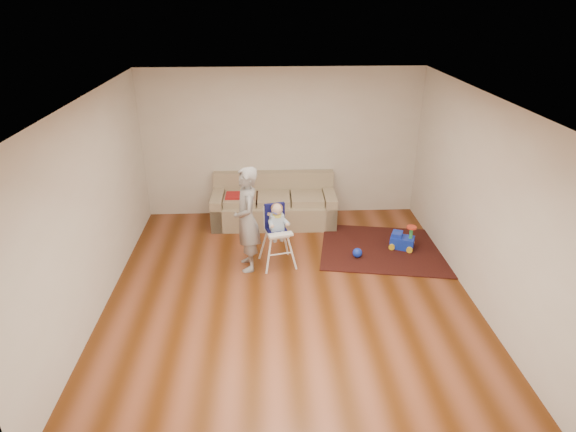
{
  "coord_description": "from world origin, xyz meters",
  "views": [
    {
      "loc": [
        -0.3,
        -5.68,
        3.83
      ],
      "look_at": [
        0.0,
        0.4,
        1.0
      ],
      "focal_mm": 30.0,
      "sensor_mm": 36.0,
      "label": 1
    }
  ],
  "objects_px": {
    "toy_ball": "(357,253)",
    "adult": "(247,220)",
    "high_chair": "(277,236)",
    "sofa": "(274,201)",
    "side_table": "(245,208)",
    "ride_on_toy": "(403,236)"
  },
  "relations": [
    {
      "from": "high_chair",
      "to": "ride_on_toy",
      "type": "bearing_deg",
      "value": -2.49
    },
    {
      "from": "side_table",
      "to": "high_chair",
      "type": "relative_size",
      "value": 0.51
    },
    {
      "from": "ride_on_toy",
      "to": "toy_ball",
      "type": "distance_m",
      "value": 0.84
    },
    {
      "from": "high_chair",
      "to": "adult",
      "type": "distance_m",
      "value": 0.55
    },
    {
      "from": "sofa",
      "to": "side_table",
      "type": "relative_size",
      "value": 4.27
    },
    {
      "from": "sofa",
      "to": "side_table",
      "type": "distance_m",
      "value": 0.56
    },
    {
      "from": "sofa",
      "to": "ride_on_toy",
      "type": "distance_m",
      "value": 2.37
    },
    {
      "from": "sofa",
      "to": "side_table",
      "type": "height_order",
      "value": "sofa"
    },
    {
      "from": "high_chair",
      "to": "adult",
      "type": "relative_size",
      "value": 0.64
    },
    {
      "from": "sofa",
      "to": "toy_ball",
      "type": "height_order",
      "value": "sofa"
    },
    {
      "from": "toy_ball",
      "to": "high_chair",
      "type": "relative_size",
      "value": 0.15
    },
    {
      "from": "side_table",
      "to": "high_chair",
      "type": "bearing_deg",
      "value": -71.01
    },
    {
      "from": "high_chair",
      "to": "sofa",
      "type": "bearing_deg",
      "value": 77.55
    },
    {
      "from": "adult",
      "to": "ride_on_toy",
      "type": "bearing_deg",
      "value": 91.01
    },
    {
      "from": "adult",
      "to": "side_table",
      "type": "bearing_deg",
      "value": 174.02
    },
    {
      "from": "side_table",
      "to": "adult",
      "type": "bearing_deg",
      "value": -86.52
    },
    {
      "from": "toy_ball",
      "to": "adult",
      "type": "bearing_deg",
      "value": -173.79
    },
    {
      "from": "side_table",
      "to": "adult",
      "type": "height_order",
      "value": "adult"
    },
    {
      "from": "side_table",
      "to": "ride_on_toy",
      "type": "bearing_deg",
      "value": -24.61
    },
    {
      "from": "side_table",
      "to": "high_chair",
      "type": "distance_m",
      "value": 1.69
    },
    {
      "from": "sofa",
      "to": "side_table",
      "type": "bearing_deg",
      "value": 172.24
    },
    {
      "from": "toy_ball",
      "to": "high_chair",
      "type": "xyz_separation_m",
      "value": [
        -1.27,
        -0.11,
        0.4
      ]
    }
  ]
}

